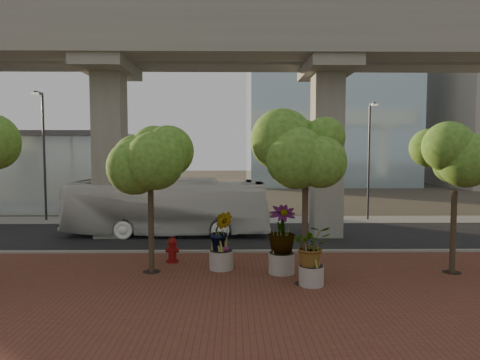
{
  "coord_description": "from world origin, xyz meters",
  "views": [
    {
      "loc": [
        0.83,
        -21.73,
        4.84
      ],
      "look_at": [
        1.15,
        0.5,
        3.29
      ],
      "focal_mm": 32.0,
      "sensor_mm": 36.0,
      "label": 1
    }
  ],
  "objects": [
    {
      "name": "transit_viaduct",
      "position": [
        0.0,
        2.0,
        7.29
      ],
      "size": [
        72.0,
        5.6,
        12.4
      ],
      "color": "gray",
      "rests_on": "ground"
    },
    {
      "name": "transit_bus",
      "position": [
        -2.9,
        2.3,
        1.6
      ],
      "size": [
        11.53,
        3.0,
        3.19
      ],
      "primitive_type": "imported",
      "rotation": [
        0.0,
        0.0,
        1.54
      ],
      "color": "white",
      "rests_on": "ground"
    },
    {
      "name": "streetlamp_west",
      "position": [
        -12.05,
        7.38,
        5.05
      ],
      "size": [
        0.43,
        1.25,
        8.65
      ],
      "color": "#2A2B2F",
      "rests_on": "ground"
    },
    {
      "name": "streetlamp_east",
      "position": [
        10.11,
        7.39,
        4.65
      ],
      "size": [
        0.39,
        1.15,
        7.95
      ],
      "color": "#2A2A2F",
      "rests_on": "ground"
    },
    {
      "name": "planter_left",
      "position": [
        0.31,
        -4.81,
        1.49
      ],
      "size": [
        2.14,
        2.14,
        2.35
      ],
      "color": "#A4A194",
      "rests_on": "ground"
    },
    {
      "name": "ground",
      "position": [
        0.0,
        0.0,
        0.0
      ],
      "size": [
        160.0,
        160.0,
        0.0
      ],
      "primitive_type": "plane",
      "color": "#3B332A",
      "rests_on": "ground"
    },
    {
      "name": "curb_strip",
      "position": [
        0.0,
        -2.0,
        0.08
      ],
      "size": [
        70.0,
        0.25,
        0.16
      ],
      "primitive_type": "cube",
      "color": "gray",
      "rests_on": "ground"
    },
    {
      "name": "far_sidewalk",
      "position": [
        0.0,
        7.5,
        0.03
      ],
      "size": [
        90.0,
        3.0,
        0.06
      ],
      "primitive_type": "cube",
      "color": "gray",
      "rests_on": "ground"
    },
    {
      "name": "planter_front",
      "position": [
        3.57,
        -6.9,
        1.37
      ],
      "size": [
        1.97,
        1.97,
        2.16
      ],
      "color": "#AFA79E",
      "rests_on": "ground"
    },
    {
      "name": "planter_right",
      "position": [
        2.68,
        -5.4,
        1.66
      ],
      "size": [
        2.48,
        2.48,
        2.64
      ],
      "color": "#ADA89C",
      "rests_on": "ground"
    },
    {
      "name": "street_tree_near_east",
      "position": [
        3.35,
        -6.76,
        4.84
      ],
      "size": [
        3.38,
        3.38,
        6.34
      ],
      "color": "#483C29",
      "rests_on": "ground"
    },
    {
      "name": "street_tree_near_west",
      "position": [
        -2.41,
        -5.15,
        4.33
      ],
      "size": [
        3.49,
        3.49,
        5.88
      ],
      "color": "#483C29",
      "rests_on": "ground"
    },
    {
      "name": "street_tree_far_east",
      "position": [
        9.36,
        -5.43,
        4.23
      ],
      "size": [
        3.3,
        3.3,
        5.69
      ],
      "color": "#483C29",
      "rests_on": "ground"
    },
    {
      "name": "asphalt_road",
      "position": [
        0.0,
        2.0,
        0.02
      ],
      "size": [
        90.0,
        8.0,
        0.04
      ],
      "primitive_type": "cube",
      "color": "black",
      "rests_on": "ground"
    },
    {
      "name": "brick_plaza",
      "position": [
        0.0,
        -8.0,
        0.03
      ],
      "size": [
        70.0,
        13.0,
        0.06
      ],
      "primitive_type": "cube",
      "color": "brown",
      "rests_on": "ground"
    },
    {
      "name": "fire_hydrant",
      "position": [
        -1.8,
        -3.73,
        0.59
      ],
      "size": [
        0.56,
        0.5,
        1.11
      ],
      "color": "#690B0B",
      "rests_on": "ground"
    }
  ]
}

